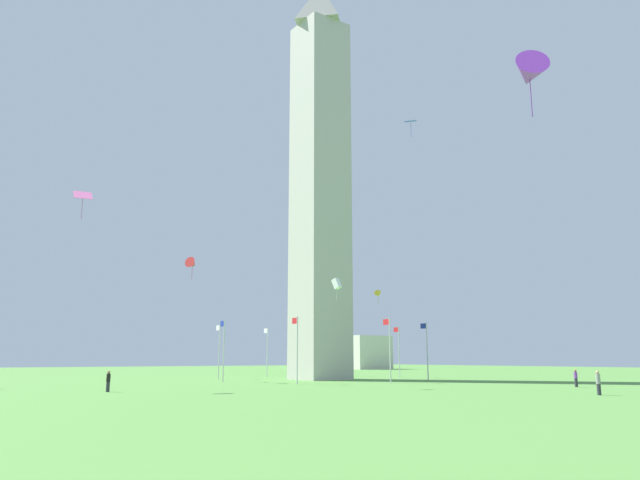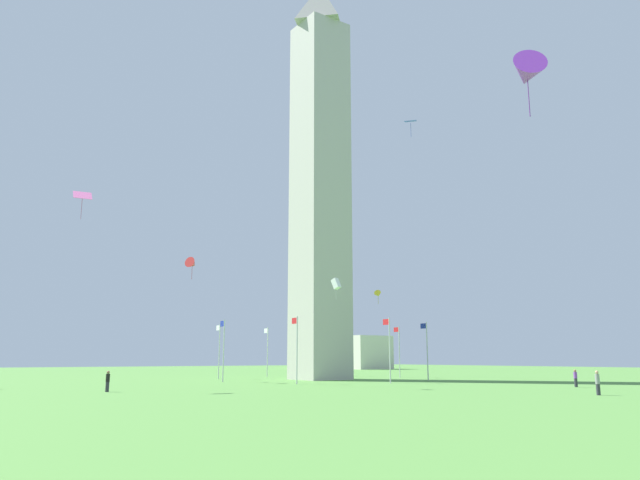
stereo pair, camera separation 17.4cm
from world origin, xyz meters
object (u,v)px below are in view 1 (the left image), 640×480
object	(u,v)px
kite_red_delta	(192,264)
flagpole_w	(399,349)
kite_white_box	(337,284)
flagpole_se	(297,346)
obelisk_monument	(320,170)
distant_building	(341,353)
flagpole_nw	(336,350)
flagpole_sw	(427,348)
flagpole_n	(267,349)
kite_blue_diamond	(411,122)
kite_yellow_delta	(378,294)
flagpole_ne	(219,348)
person_purple_shirt	(576,378)
person_black_shirt	(108,381)
person_gray_shirt	(598,383)
flagpole_e	(224,347)
flagpole_s	(390,347)
kite_pink_diamond	(83,196)

from	to	relation	value
kite_red_delta	flagpole_w	bearing A→B (deg)	-93.40
kite_white_box	flagpole_se	bearing A→B (deg)	-9.89
obelisk_monument	distant_building	size ratio (longest dim) A/B	1.93
obelisk_monument	kite_red_delta	distance (m)	22.12
flagpole_nw	flagpole_sw	bearing A→B (deg)	180.00
flagpole_se	distant_building	xyz separation A→B (m)	(72.89, -60.10, 0.09)
flagpole_n	flagpole_nw	xyz separation A→B (m)	(-3.95, -9.54, 0.00)
kite_blue_diamond	kite_yellow_delta	size ratio (longest dim) A/B	1.28
flagpole_ne	kite_yellow_delta	bearing A→B (deg)	-139.14
flagpole_n	kite_yellow_delta	bearing A→B (deg)	-167.70
flagpole_ne	person_purple_shirt	size ratio (longest dim) A/B	4.33
flagpole_n	person_black_shirt	xyz separation A→B (m)	(-26.90, 30.14, -3.08)
distant_building	flagpole_ne	bearing A→B (deg)	131.84
obelisk_monument	person_gray_shirt	distance (m)	46.84
flagpole_e	person_purple_shirt	distance (m)	37.50
person_gray_shirt	person_black_shirt	size ratio (longest dim) A/B	1.06
flagpole_n	flagpole_sw	distance (m)	24.92
kite_yellow_delta	flagpole_nw	bearing A→B (deg)	-17.82
flagpole_sw	flagpole_nw	world-z (taller)	same
flagpole_e	kite_blue_diamond	bearing A→B (deg)	-126.57
flagpole_se	flagpole_s	xyz separation A→B (m)	(-3.95, -9.54, 0.00)
flagpole_sw	person_gray_shirt	bearing A→B (deg)	159.17
flagpole_sw	kite_blue_diamond	bearing A→B (deg)	126.05
kite_blue_diamond	flagpole_se	bearing A→B (deg)	74.99
flagpole_s	kite_blue_diamond	size ratio (longest dim) A/B	3.14
person_gray_shirt	kite_white_box	world-z (taller)	kite_white_box
flagpole_ne	flagpole_se	bearing A→B (deg)	180.00
distant_building	flagpole_n	bearing A→B (deg)	134.60
flagpole_s	kite_yellow_delta	bearing A→B (deg)	-32.16
flagpole_e	kite_yellow_delta	bearing A→B (deg)	-110.12
flagpole_n	person_purple_shirt	bearing A→B (deg)	-168.84
flagpole_n	distant_building	xyz separation A→B (m)	(49.86, -50.57, 0.09)
flagpole_nw	kite_yellow_delta	xyz separation A→B (m)	(-16.08, 5.17, 6.58)
obelisk_monument	kite_white_box	bearing A→B (deg)	149.39
kite_white_box	person_gray_shirt	bearing A→B (deg)	-153.57
flagpole_n	kite_pink_diamond	size ratio (longest dim) A/B	2.63
flagpole_se	kite_blue_diamond	size ratio (longest dim) A/B	3.14
flagpole_e	distant_building	distance (m)	90.09
obelisk_monument	flagpole_se	size ratio (longest dim) A/B	7.81
flagpole_w	kite_blue_diamond	xyz separation A→B (m)	(-13.27, 9.08, 27.25)
obelisk_monument	distant_building	xyz separation A→B (m)	(63.42, -50.57, -23.63)
person_purple_shirt	obelisk_monument	bearing A→B (deg)	-25.94
flagpole_ne	kite_white_box	world-z (taller)	kite_white_box
flagpole_sw	kite_yellow_delta	world-z (taller)	kite_yellow_delta
flagpole_se	flagpole_w	distance (m)	24.92
flagpole_e	distant_building	xyz separation A→B (m)	(63.35, -64.05, 0.09)
kite_yellow_delta	obelisk_monument	bearing A→B (deg)	34.01
flagpole_se	flagpole_s	size ratio (longest dim) A/B	1.00
flagpole_w	kite_white_box	xyz separation A→B (m)	(-18.97, 24.67, 5.63)
flagpole_s	kite_yellow_delta	xyz separation A→B (m)	(6.95, -4.37, 6.58)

